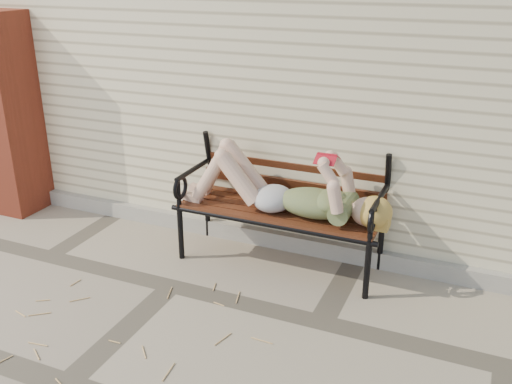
% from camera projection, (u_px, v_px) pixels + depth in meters
% --- Properties ---
extents(ground, '(80.00, 80.00, 0.00)m').
position_uv_depth(ground, '(172.00, 286.00, 4.57)').
color(ground, gray).
rests_on(ground, ground).
extents(house_wall, '(8.00, 4.00, 3.00)m').
position_uv_depth(house_wall, '(300.00, 48.00, 6.56)').
color(house_wall, beige).
rests_on(house_wall, ground).
extents(foundation_strip, '(8.00, 0.10, 0.15)m').
position_uv_depth(foundation_strip, '(225.00, 229.00, 5.37)').
color(foundation_strip, '#A3A094').
rests_on(foundation_strip, ground).
extents(brick_pillar, '(0.50, 0.50, 2.00)m').
position_uv_depth(brick_pillar, '(6.00, 115.00, 5.68)').
color(brick_pillar, '#A83C26').
rests_on(brick_pillar, ground).
extents(garden_bench, '(1.85, 0.74, 1.20)m').
position_uv_depth(garden_bench, '(285.00, 186.00, 4.77)').
color(garden_bench, black).
rests_on(garden_bench, ground).
extents(reading_woman, '(1.74, 0.40, 0.55)m').
position_uv_depth(reading_woman, '(280.00, 188.00, 4.62)').
color(reading_woman, '#0B3A4D').
rests_on(reading_woman, ground).
extents(straw_scatter, '(2.81, 1.69, 0.01)m').
position_uv_depth(straw_scatter, '(86.00, 305.00, 4.31)').
color(straw_scatter, tan).
rests_on(straw_scatter, ground).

